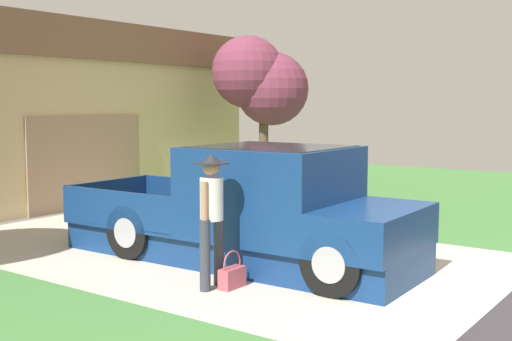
{
  "coord_description": "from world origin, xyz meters",
  "views": [
    {
      "loc": [
        -7.63,
        -1.97,
        2.29
      ],
      "look_at": [
        -0.68,
        3.05,
        1.4
      ],
      "focal_mm": 45.34,
      "sensor_mm": 36.0,
      "label": 1
    }
  ],
  "objects_px": {
    "person_with_hat": "(212,209)",
    "house_with_garage": "(14,112)",
    "neighbor_tree": "(260,81)",
    "handbag": "(232,276)",
    "pickup_truck": "(262,212)"
  },
  "relations": [
    {
      "from": "person_with_hat",
      "to": "neighbor_tree",
      "type": "height_order",
      "value": "neighbor_tree"
    },
    {
      "from": "house_with_garage",
      "to": "pickup_truck",
      "type": "bearing_deg",
      "value": -102.15
    },
    {
      "from": "pickup_truck",
      "to": "neighbor_tree",
      "type": "relative_size",
      "value": 1.37
    },
    {
      "from": "handbag",
      "to": "house_with_garage",
      "type": "xyz_separation_m",
      "value": [
        3.08,
        9.09,
        1.93
      ]
    },
    {
      "from": "handbag",
      "to": "house_with_garage",
      "type": "height_order",
      "value": "house_with_garage"
    },
    {
      "from": "person_with_hat",
      "to": "handbag",
      "type": "distance_m",
      "value": 0.88
    },
    {
      "from": "person_with_hat",
      "to": "house_with_garage",
      "type": "height_order",
      "value": "house_with_garage"
    },
    {
      "from": "neighbor_tree",
      "to": "house_with_garage",
      "type": "bearing_deg",
      "value": 131.69
    },
    {
      "from": "handbag",
      "to": "person_with_hat",
      "type": "bearing_deg",
      "value": 122.21
    },
    {
      "from": "pickup_truck",
      "to": "person_with_hat",
      "type": "bearing_deg",
      "value": 6.65
    },
    {
      "from": "pickup_truck",
      "to": "neighbor_tree",
      "type": "bearing_deg",
      "value": -145.88
    },
    {
      "from": "house_with_garage",
      "to": "neighbor_tree",
      "type": "bearing_deg",
      "value": -48.31
    },
    {
      "from": "house_with_garage",
      "to": "handbag",
      "type": "bearing_deg",
      "value": -108.73
    },
    {
      "from": "person_with_hat",
      "to": "handbag",
      "type": "height_order",
      "value": "person_with_hat"
    },
    {
      "from": "person_with_hat",
      "to": "neighbor_tree",
      "type": "distance_m",
      "value": 8.64
    }
  ]
}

